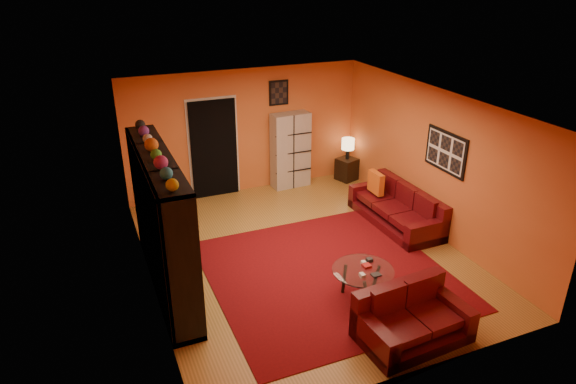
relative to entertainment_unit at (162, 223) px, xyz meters
name	(u,v)px	position (x,y,z in m)	size (l,w,h in m)	color
floor	(304,254)	(2.27, 0.00, -1.05)	(6.00, 6.00, 0.00)	olive
ceiling	(306,103)	(2.27, 0.00, 1.55)	(6.00, 6.00, 0.00)	white
wall_back	(245,131)	(2.27, 3.00, 0.25)	(6.00, 6.00, 0.00)	#D2652E
wall_front	(417,283)	(2.27, -3.00, 0.25)	(6.00, 6.00, 0.00)	#D2652E
wall_left	(144,210)	(-0.23, 0.00, 0.25)	(6.00, 6.00, 0.00)	#D2652E
wall_right	(434,162)	(4.78, 0.00, 0.25)	(6.00, 6.00, 0.00)	#D2652E
rug	(327,274)	(2.38, -0.70, -1.04)	(3.60, 3.60, 0.01)	#52090F
doorway	(214,149)	(1.57, 2.96, -0.03)	(0.95, 0.10, 2.04)	black
wall_art_right	(446,152)	(4.75, -0.30, 0.55)	(0.03, 1.00, 0.70)	black
wall_art_back	(279,93)	(3.02, 2.98, 1.00)	(0.42, 0.03, 0.52)	black
entertainment_unit	(162,223)	(0.00, 0.00, 0.00)	(0.45, 3.00, 2.10)	black
tv	(167,228)	(0.05, -0.08, -0.05)	(0.13, 0.98, 0.56)	black
sofa	(399,209)	(4.41, 0.37, -0.76)	(0.88, 2.07, 0.85)	#45090F
loveseat	(410,318)	(2.70, -2.42, -0.76)	(1.47, 0.94, 0.85)	#45090F
throw_pillow	(376,183)	(4.22, 0.94, -0.42)	(0.12, 0.42, 0.42)	orange
coffee_table	(363,273)	(2.57, -1.42, -0.64)	(0.90, 0.90, 0.45)	silver
storage_cabinet	(290,150)	(3.21, 2.80, -0.23)	(0.82, 0.36, 1.64)	#B7B1A9
bowl_chair	(170,200)	(0.50, 2.37, -0.74)	(0.70, 0.70, 0.57)	black
side_table	(347,169)	(4.53, 2.62, -0.80)	(0.40, 0.40, 0.50)	black
table_lamp	(348,145)	(4.53, 2.62, -0.22)	(0.28, 0.28, 0.47)	black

